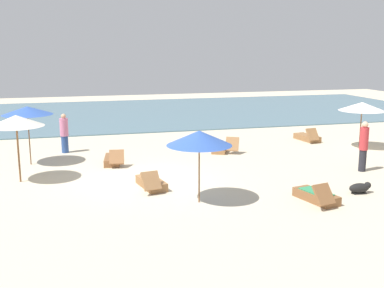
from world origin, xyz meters
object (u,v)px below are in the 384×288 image
object	(u,v)px
lounger_2	(113,160)
dog	(360,188)
person_2	(64,133)
lounger_3	(317,196)
lounger_5	(308,137)
umbrella_1	(16,121)
lounger_0	(222,148)
umbrella_3	(199,138)
person_0	(364,146)
umbrella_0	(362,106)
umbrella_2	(27,111)
lounger_1	(151,183)

from	to	relation	value
lounger_2	dog	xyz separation A→B (m)	(7.23, -5.99, 0.02)
lounger_2	person_2	bearing A→B (deg)	124.98
lounger_3	lounger_5	world-z (taller)	lounger_5
umbrella_1	lounger_2	distance (m)	4.27
lounger_2	dog	world-z (taller)	lounger_2
lounger_5	lounger_0	bearing A→B (deg)	-166.02
lounger_2	dog	bearing A→B (deg)	-39.63
umbrella_3	person_0	bearing A→B (deg)	15.41
umbrella_0	lounger_0	size ratio (longest dim) A/B	1.23
umbrella_2	lounger_5	size ratio (longest dim) A/B	1.35
lounger_1	person_0	bearing A→B (deg)	0.64
umbrella_3	lounger_5	xyz separation A→B (m)	(7.83, 7.75, -1.80)
umbrella_3	lounger_2	distance (m)	6.12
lounger_1	umbrella_3	bearing A→B (deg)	-58.15
umbrella_0	person_2	bearing A→B (deg)	168.93
umbrella_2	dog	xyz separation A→B (m)	(10.40, -6.74, -1.97)
lounger_0	lounger_3	distance (m)	7.42
lounger_5	lounger_1	bearing A→B (deg)	-146.50
umbrella_3	lounger_3	world-z (taller)	umbrella_3
umbrella_0	lounger_2	distance (m)	11.44
umbrella_0	umbrella_3	world-z (taller)	umbrella_3
umbrella_0	lounger_1	xyz separation A→B (m)	(-10.40, -3.72, -1.77)
person_0	umbrella_0	bearing A→B (deg)	57.10
umbrella_2	person_0	bearing A→B (deg)	-19.63
umbrella_1	dog	size ratio (longest dim) A/B	3.03
lounger_2	person_2	distance (m)	3.27
person_0	dog	distance (m)	3.07
umbrella_1	umbrella_3	world-z (taller)	umbrella_1
lounger_5	person_2	xyz separation A→B (m)	(-11.70, 0.35, 0.70)
umbrella_3	umbrella_2	bearing A→B (deg)	129.82
umbrella_3	lounger_0	world-z (taller)	umbrella_3
umbrella_0	lounger_2	bearing A→B (deg)	-179.75
umbrella_2	lounger_2	bearing A→B (deg)	-13.29
lounger_0	lounger_5	bearing A→B (deg)	13.98
lounger_2	umbrella_1	bearing A→B (deg)	-152.42
lounger_1	umbrella_1	bearing A→B (deg)	155.82
umbrella_1	lounger_5	xyz separation A→B (m)	(13.22, 4.02, -1.97)
umbrella_0	lounger_3	size ratio (longest dim) A/B	1.21
umbrella_2	lounger_0	distance (m)	8.35
dog	lounger_2	bearing A→B (deg)	140.37
lounger_0	lounger_1	bearing A→B (deg)	-130.64
lounger_2	lounger_1	bearing A→B (deg)	-76.18
lounger_1	person_0	distance (m)	8.10
lounger_2	lounger_3	distance (m)	8.40
lounger_0	person_0	bearing A→B (deg)	-49.00
umbrella_0	lounger_2	world-z (taller)	umbrella_0
lounger_1	person_2	size ratio (longest dim) A/B	1.01
lounger_3	lounger_0	bearing A→B (deg)	94.17
lounger_3	umbrella_0	bearing A→B (deg)	47.75
umbrella_2	lounger_5	distance (m)	13.27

